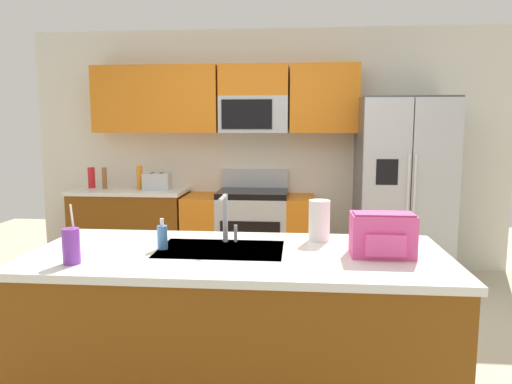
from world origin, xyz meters
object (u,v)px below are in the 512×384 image
object	(u,v)px
range_oven	(249,233)
backpack	(382,234)
soap_dispenser	(162,237)
drink_cup_purple	(71,246)
paper_towel_roll	(319,221)
sink_faucet	(225,214)
toaster	(157,182)
bottle_orange	(140,177)
pepper_mill	(105,178)
bottle_red	(92,178)
refrigerator	(402,191)

from	to	relation	value
range_oven	backpack	size ratio (longest dim) A/B	4.25
soap_dispenser	drink_cup_purple	bearing A→B (deg)	-139.11
drink_cup_purple	paper_towel_roll	distance (m)	1.36
sink_faucet	drink_cup_purple	bearing A→B (deg)	-144.76
toaster	bottle_orange	xyz separation A→B (m)	(-0.21, 0.06, 0.03)
pepper_mill	bottle_red	world-z (taller)	pepper_mill
range_oven	toaster	bearing A→B (deg)	-176.91
bottle_red	paper_towel_roll	bearing A→B (deg)	-43.19
pepper_mill	backpack	size ratio (longest dim) A/B	0.72
refrigerator	paper_towel_roll	distance (m)	2.30
bottle_orange	paper_towel_roll	bearing A→B (deg)	-50.19
range_oven	drink_cup_purple	xyz separation A→B (m)	(-0.59, -2.76, 0.55)
bottle_orange	backpack	distance (m)	3.28
bottle_red	soap_dispenser	distance (m)	2.92
bottle_orange	backpack	world-z (taller)	bottle_orange
range_oven	refrigerator	size ratio (longest dim) A/B	0.74
soap_dispenser	paper_towel_roll	bearing A→B (deg)	17.61
range_oven	backpack	xyz separation A→B (m)	(0.95, -2.48, 0.57)
range_oven	soap_dispenser	xyz separation A→B (m)	(-0.22, -2.45, 0.53)
toaster	bottle_red	xyz separation A→B (m)	(-0.76, 0.11, 0.02)
toaster	pepper_mill	distance (m)	0.60
refrigerator	paper_towel_roll	world-z (taller)	refrigerator
range_oven	bottle_red	world-z (taller)	bottle_red
sink_faucet	backpack	distance (m)	0.88
pepper_mill	sink_faucet	distance (m)	2.82
sink_faucet	paper_towel_roll	world-z (taller)	sink_faucet
range_oven	drink_cup_purple	distance (m)	2.88
toaster	sink_faucet	distance (m)	2.47
pepper_mill	soap_dispenser	world-z (taller)	pepper_mill
bottle_orange	drink_cup_purple	xyz separation A→B (m)	(0.59, -2.77, -0.04)
drink_cup_purple	backpack	size ratio (longest dim) A/B	0.92
toaster	refrigerator	bearing A→B (deg)	-0.44
bottle_red	backpack	distance (m)	3.70
paper_towel_roll	bottle_red	bearing A→B (deg)	136.81
pepper_mill	paper_towel_roll	world-z (taller)	paper_towel_roll
range_oven	toaster	distance (m)	1.12
pepper_mill	paper_towel_roll	xyz separation A→B (m)	(2.20, -2.17, 0.01)
bottle_orange	drink_cup_purple	world-z (taller)	drink_cup_purple
bottle_orange	bottle_red	bearing A→B (deg)	175.12
drink_cup_purple	soap_dispenser	size ratio (longest dim) A/B	1.74
drink_cup_purple	toaster	bearing A→B (deg)	98.12
pepper_mill	drink_cup_purple	world-z (taller)	drink_cup_purple
bottle_red	backpack	world-z (taller)	backpack
toaster	pepper_mill	world-z (taller)	pepper_mill
bottle_orange	range_oven	bearing A→B (deg)	-0.34
range_oven	sink_faucet	bearing A→B (deg)	-87.50
bottle_orange	soap_dispenser	world-z (taller)	bottle_orange
sink_faucet	pepper_mill	bearing A→B (deg)	126.20
bottle_red	drink_cup_purple	xyz separation A→B (m)	(1.15, -2.82, -0.02)
sink_faucet	drink_cup_purple	size ratio (longest dim) A/B	0.96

